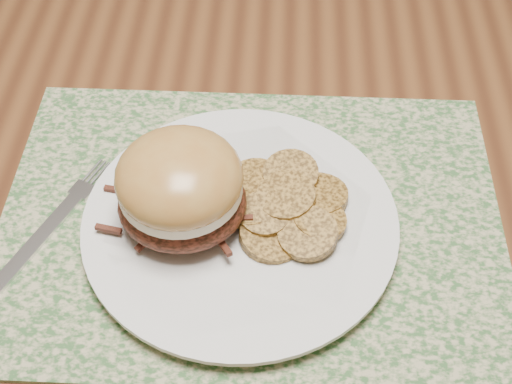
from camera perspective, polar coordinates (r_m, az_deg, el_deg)
dining_table at (r=0.87m, az=17.26°, el=4.35°), size 1.50×0.90×0.75m
placemat at (r=0.64m, az=-0.44°, el=-2.18°), size 0.45×0.33×0.00m
dinner_plate at (r=0.63m, az=-1.26°, el=-2.56°), size 0.26×0.26×0.02m
pork_sandwich at (r=0.59m, az=-6.07°, el=0.34°), size 0.11×0.11×0.08m
roasted_potatoes at (r=0.62m, az=2.40°, el=-1.12°), size 0.13×0.13×0.03m
fork at (r=0.66m, az=-15.86°, el=-2.34°), size 0.08×0.16×0.00m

